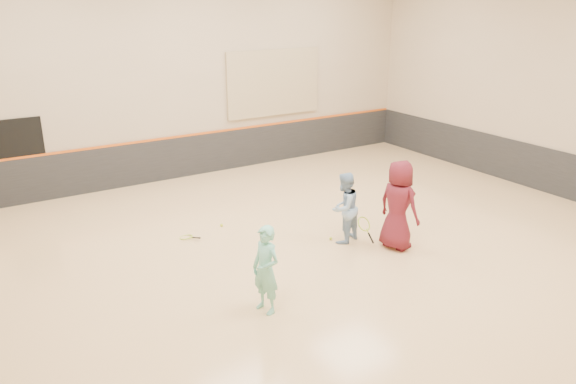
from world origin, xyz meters
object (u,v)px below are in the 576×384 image
instructor (344,208)px  young_man (399,205)px  girl (266,270)px  spare_racket (186,235)px

instructor → young_man: young_man is taller
instructor → young_man: size_ratio=0.81×
young_man → girl: bearing=90.7°
girl → spare_racket: 3.62m
spare_racket → girl: bearing=-90.2°
instructor → young_man: (0.76, -0.83, 0.18)m
young_man → instructor: bearing=31.6°
girl → spare_racket: bearing=166.8°
girl → instructor: bearing=106.1°
girl → spare_racket: (0.01, 3.55, -0.70)m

